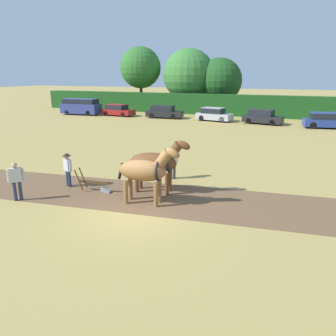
{
  "coord_description": "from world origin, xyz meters",
  "views": [
    {
      "loc": [
        5.77,
        -10.22,
        5.12
      ],
      "look_at": [
        0.26,
        2.74,
        1.1
      ],
      "focal_mm": 35.0,
      "sensor_mm": 36.0,
      "label": 1
    }
  ],
  "objects_px": {
    "farmer_at_plow": "(68,168)",
    "parked_car_right": "(325,121)",
    "draft_horse_lead_right": "(156,162)",
    "tree_far_left": "(141,68)",
    "parked_van": "(81,106)",
    "plow": "(96,185)",
    "parked_car_center_left": "(164,112)",
    "tree_left": "(189,75)",
    "farmer_beside_team": "(173,160)",
    "draft_horse_lead_left": "(145,171)",
    "parked_car_left": "(118,110)",
    "parked_car_center_right": "(262,117)",
    "farmer_onlooker_left": "(16,179)",
    "parked_car_center": "(214,115)",
    "tree_center_left": "(220,81)"
  },
  "relations": [
    {
      "from": "draft_horse_lead_left",
      "to": "parked_car_right",
      "type": "distance_m",
      "value": 25.82
    },
    {
      "from": "tree_left",
      "to": "parked_car_center_left",
      "type": "bearing_deg",
      "value": -87.73
    },
    {
      "from": "tree_far_left",
      "to": "parked_van",
      "type": "xyz_separation_m",
      "value": [
        -3.91,
        -9.84,
        -5.08
      ]
    },
    {
      "from": "draft_horse_lead_right",
      "to": "farmer_beside_team",
      "type": "xyz_separation_m",
      "value": [
        -0.05,
        2.12,
        -0.41
      ]
    },
    {
      "from": "parked_car_center_left",
      "to": "tree_center_left",
      "type": "bearing_deg",
      "value": 65.21
    },
    {
      "from": "parked_car_center_left",
      "to": "parked_car_center_right",
      "type": "relative_size",
      "value": 1.03
    },
    {
      "from": "draft_horse_lead_right",
      "to": "parked_car_center_right",
      "type": "height_order",
      "value": "draft_horse_lead_right"
    },
    {
      "from": "draft_horse_lead_right",
      "to": "parked_car_right",
      "type": "distance_m",
      "value": 24.53
    },
    {
      "from": "farmer_at_plow",
      "to": "parked_car_center",
      "type": "distance_m",
      "value": 25.06
    },
    {
      "from": "tree_far_left",
      "to": "farmer_onlooker_left",
      "type": "bearing_deg",
      "value": -70.23
    },
    {
      "from": "draft_horse_lead_left",
      "to": "parked_car_right",
      "type": "relative_size",
      "value": 0.61
    },
    {
      "from": "plow",
      "to": "parked_car_center_right",
      "type": "height_order",
      "value": "parked_car_center_right"
    },
    {
      "from": "farmer_onlooker_left",
      "to": "parked_van",
      "type": "bearing_deg",
      "value": 171.01
    },
    {
      "from": "farmer_at_plow",
      "to": "tree_left",
      "type": "bearing_deg",
      "value": 34.26
    },
    {
      "from": "tree_far_left",
      "to": "farmer_beside_team",
      "type": "distance_m",
      "value": 36.13
    },
    {
      "from": "tree_center_left",
      "to": "draft_horse_lead_right",
      "type": "xyz_separation_m",
      "value": [
        6.21,
        -34.96,
        -2.93
      ]
    },
    {
      "from": "tree_far_left",
      "to": "parked_car_left",
      "type": "xyz_separation_m",
      "value": [
        1.26,
        -9.02,
        -5.45
      ]
    },
    {
      "from": "parked_car_right",
      "to": "draft_horse_lead_left",
      "type": "bearing_deg",
      "value": -117.81
    },
    {
      "from": "draft_horse_lead_right",
      "to": "farmer_onlooker_left",
      "type": "height_order",
      "value": "draft_horse_lead_right"
    },
    {
      "from": "plow",
      "to": "parked_car_center_left",
      "type": "distance_m",
      "value": 26.52
    },
    {
      "from": "parked_van",
      "to": "parked_car_center_left",
      "type": "distance_m",
      "value": 11.66
    },
    {
      "from": "tree_center_left",
      "to": "draft_horse_lead_left",
      "type": "height_order",
      "value": "tree_center_left"
    },
    {
      "from": "tree_left",
      "to": "plow",
      "type": "relative_size",
      "value": 5.31
    },
    {
      "from": "plow",
      "to": "parked_car_left",
      "type": "xyz_separation_m",
      "value": [
        -14.23,
        25.11,
        0.38
      ]
    },
    {
      "from": "tree_center_left",
      "to": "parked_car_center_right",
      "type": "bearing_deg",
      "value": -55.19
    },
    {
      "from": "parked_car_right",
      "to": "parked_car_left",
      "type": "bearing_deg",
      "value": 167.16
    },
    {
      "from": "parked_car_right",
      "to": "farmer_at_plow",
      "type": "bearing_deg",
      "value": -126.94
    },
    {
      "from": "farmer_beside_team",
      "to": "parked_car_left",
      "type": "bearing_deg",
      "value": 153.0
    },
    {
      "from": "farmer_onlooker_left",
      "to": "parked_car_right",
      "type": "xyz_separation_m",
      "value": [
        12.52,
        26.54,
        -0.21
      ]
    },
    {
      "from": "farmer_at_plow",
      "to": "farmer_onlooker_left",
      "type": "height_order",
      "value": "farmer_onlooker_left"
    },
    {
      "from": "farmer_onlooker_left",
      "to": "tree_far_left",
      "type": "bearing_deg",
      "value": 158.12
    },
    {
      "from": "plow",
      "to": "farmer_at_plow",
      "type": "xyz_separation_m",
      "value": [
        -1.66,
        0.12,
        0.6
      ]
    },
    {
      "from": "tree_left",
      "to": "tree_center_left",
      "type": "xyz_separation_m",
      "value": [
        4.45,
        0.72,
        -0.8
      ]
    },
    {
      "from": "parked_car_left",
      "to": "parked_car_center",
      "type": "height_order",
      "value": "parked_car_center"
    },
    {
      "from": "draft_horse_lead_right",
      "to": "parked_car_center_right",
      "type": "bearing_deg",
      "value": 78.48
    },
    {
      "from": "tree_far_left",
      "to": "parked_car_left",
      "type": "height_order",
      "value": "tree_far_left"
    },
    {
      "from": "tree_far_left",
      "to": "tree_left",
      "type": "bearing_deg",
      "value": 9.14
    },
    {
      "from": "draft_horse_lead_left",
      "to": "farmer_at_plow",
      "type": "xyz_separation_m",
      "value": [
        -4.32,
        0.47,
        -0.48
      ]
    },
    {
      "from": "farmer_at_plow",
      "to": "parked_car_left",
      "type": "xyz_separation_m",
      "value": [
        -12.56,
        24.99,
        -0.21
      ]
    },
    {
      "from": "plow",
      "to": "parked_car_center_left",
      "type": "xyz_separation_m",
      "value": [
        -7.79,
        25.34,
        0.41
      ]
    },
    {
      "from": "parked_car_left",
      "to": "parked_car_center_right",
      "type": "xyz_separation_m",
      "value": [
        18.19,
        -0.16,
        0.04
      ]
    },
    {
      "from": "tree_left",
      "to": "farmer_at_plow",
      "type": "xyz_separation_m",
      "value": [
        6.52,
        -35.18,
        -4.19
      ]
    },
    {
      "from": "parked_car_left",
      "to": "parked_car_center_right",
      "type": "distance_m",
      "value": 18.19
    },
    {
      "from": "farmer_at_plow",
      "to": "parked_car_right",
      "type": "distance_m",
      "value": 26.94
    },
    {
      "from": "tree_far_left",
      "to": "parked_van",
      "type": "height_order",
      "value": "tree_far_left"
    },
    {
      "from": "draft_horse_lead_right",
      "to": "parked_car_center",
      "type": "distance_m",
      "value": 24.45
    },
    {
      "from": "tree_center_left",
      "to": "parked_car_left",
      "type": "height_order",
      "value": "tree_center_left"
    },
    {
      "from": "parked_van",
      "to": "farmer_onlooker_left",
      "type": "bearing_deg",
      "value": -61.48
    },
    {
      "from": "tree_left",
      "to": "draft_horse_lead_left",
      "type": "height_order",
      "value": "tree_left"
    },
    {
      "from": "draft_horse_lead_left",
      "to": "plow",
      "type": "relative_size",
      "value": 1.61
    }
  ]
}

